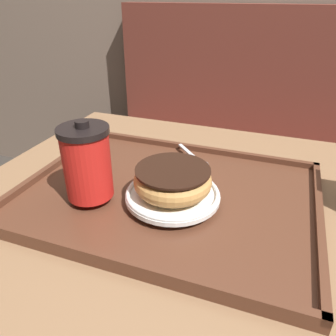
# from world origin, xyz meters

# --- Properties ---
(booth_bench) EXTENTS (1.53, 0.44, 1.00)m
(booth_bench) POSITION_xyz_m (0.14, 0.87, 0.32)
(booth_bench) COLOR brown
(booth_bench) RESTS_ON ground_plane
(cafe_table) EXTENTS (0.86, 0.73, 0.70)m
(cafe_table) POSITION_xyz_m (0.00, 0.00, 0.54)
(cafe_table) COLOR #846042
(cafe_table) RESTS_ON ground_plane
(serving_tray) EXTENTS (0.53, 0.40, 0.02)m
(serving_tray) POSITION_xyz_m (-0.04, -0.02, 0.71)
(serving_tray) COLOR #512D1E
(serving_tray) RESTS_ON cafe_table
(coffee_cup_front) EXTENTS (0.09, 0.09, 0.14)m
(coffee_cup_front) POSITION_xyz_m (-0.16, -0.09, 0.79)
(coffee_cup_front) COLOR red
(coffee_cup_front) RESTS_ON serving_tray
(plate_with_chocolate_donut) EXTENTS (0.16, 0.16, 0.01)m
(plate_with_chocolate_donut) POSITION_xyz_m (-0.02, -0.05, 0.73)
(plate_with_chocolate_donut) COLOR white
(plate_with_chocolate_donut) RESTS_ON serving_tray
(donut_chocolate_glazed) EXTENTS (0.13, 0.13, 0.04)m
(donut_chocolate_glazed) POSITION_xyz_m (-0.02, -0.05, 0.76)
(donut_chocolate_glazed) COLOR tan
(donut_chocolate_glazed) RESTS_ON plate_with_chocolate_donut
(spoon) EXTENTS (0.10, 0.11, 0.01)m
(spoon) POSITION_xyz_m (-0.01, 0.09, 0.73)
(spoon) COLOR silver
(spoon) RESTS_ON serving_tray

